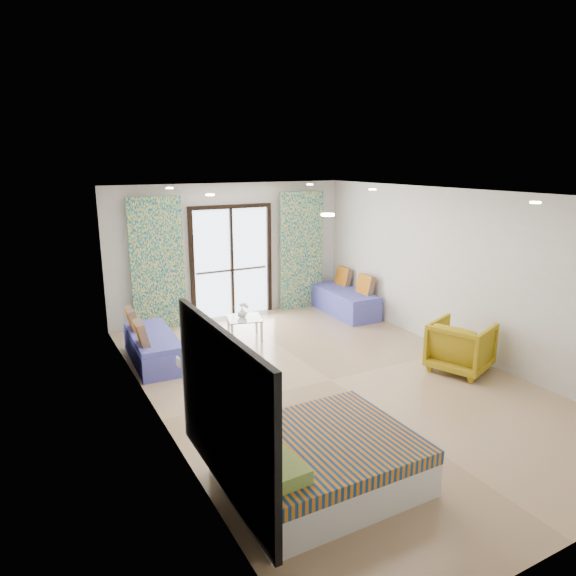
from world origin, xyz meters
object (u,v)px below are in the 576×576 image
armchair (461,344)px  daybed_left (152,347)px  coffee_table (245,320)px  daybed_right (344,300)px  bed (319,461)px

armchair → daybed_left: bearing=36.3°
coffee_table → daybed_right: bearing=10.9°
bed → armchair: bearing=22.4°
daybed_right → coffee_table: daybed_right is taller
daybed_right → armchair: bearing=-90.7°
daybed_left → daybed_right: bearing=13.0°
armchair → bed: bearing=91.2°
daybed_left → daybed_right: size_ratio=0.93×
daybed_right → armchair: (-0.18, -3.36, 0.15)m
coffee_table → armchair: (2.32, -2.89, 0.07)m
daybed_left → coffee_table: 1.77m
daybed_right → daybed_left: bearing=-167.1°
daybed_left → daybed_right: 4.30m
daybed_left → daybed_right: (4.23, 0.79, 0.02)m
bed → daybed_right: daybed_right is taller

